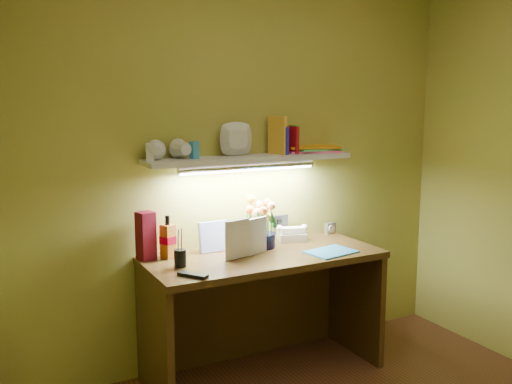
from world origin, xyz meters
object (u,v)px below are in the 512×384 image
(telephone, at_px, (292,233))
(whisky_bottle, at_px, (168,237))
(desk, at_px, (264,315))
(desk_clock, at_px, (330,228))
(flower_bouquet, at_px, (261,223))

(telephone, distance_m, whisky_bottle, 0.84)
(desk, bearing_deg, desk_clock, 21.34)
(telephone, distance_m, desk_clock, 0.34)
(flower_bouquet, distance_m, whisky_bottle, 0.59)
(desk, xyz_separation_m, flower_bouquet, (0.06, 0.15, 0.53))
(desk, bearing_deg, whisky_bottle, 160.57)
(flower_bouquet, distance_m, telephone, 0.28)
(telephone, height_order, whisky_bottle, whisky_bottle)
(flower_bouquet, bearing_deg, whisky_bottle, 176.69)
(desk, height_order, desk_clock, desk_clock)
(desk, xyz_separation_m, telephone, (0.32, 0.20, 0.43))
(flower_bouquet, xyz_separation_m, desk_clock, (0.59, 0.10, -0.12))
(desk, relative_size, whisky_bottle, 5.63)
(desk, relative_size, telephone, 8.08)
(desk_clock, bearing_deg, flower_bouquet, -174.93)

